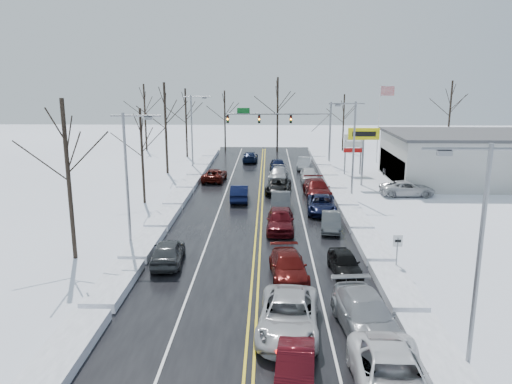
{
  "coord_description": "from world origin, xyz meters",
  "views": [
    {
      "loc": [
        0.72,
        -35.51,
        11.33
      ],
      "look_at": [
        -0.24,
        1.94,
        2.5
      ],
      "focal_mm": 35.0,
      "sensor_mm": 36.0,
      "label": 1
    }
  ],
  "objects_px": {
    "dealership_building": "(485,158)",
    "oncoming_car_0": "(240,201)",
    "flagpole": "(380,117)",
    "tires_plus_sign": "(364,138)",
    "traffic_signal_mast": "(290,122)"
  },
  "relations": [
    {
      "from": "flagpole",
      "to": "dealership_building",
      "type": "xyz_separation_m",
      "value": [
        8.8,
        -12.0,
        -3.27
      ]
    },
    {
      "from": "dealership_building",
      "to": "traffic_signal_mast",
      "type": "bearing_deg",
      "value": 154.05
    },
    {
      "from": "traffic_signal_mast",
      "to": "oncoming_car_0",
      "type": "bearing_deg",
      "value": -105.87
    },
    {
      "from": "tires_plus_sign",
      "to": "flagpole",
      "type": "distance_m",
      "value": 14.79
    },
    {
      "from": "dealership_building",
      "to": "oncoming_car_0",
      "type": "height_order",
      "value": "dealership_building"
    },
    {
      "from": "traffic_signal_mast",
      "to": "tires_plus_sign",
      "type": "relative_size",
      "value": 2.21
    },
    {
      "from": "dealership_building",
      "to": "oncoming_car_0",
      "type": "xyz_separation_m",
      "value": [
        -25.92,
        -8.96,
        -2.66
      ]
    },
    {
      "from": "traffic_signal_mast",
      "to": "flagpole",
      "type": "relative_size",
      "value": 1.33
    },
    {
      "from": "dealership_building",
      "to": "oncoming_car_0",
      "type": "bearing_deg",
      "value": -160.92
    },
    {
      "from": "traffic_signal_mast",
      "to": "tires_plus_sign",
      "type": "bearing_deg",
      "value": -59.54
    },
    {
      "from": "traffic_signal_mast",
      "to": "oncoming_car_0",
      "type": "xyz_separation_m",
      "value": [
        -5.39,
        -18.95,
        -5.48
      ]
    },
    {
      "from": "flagpole",
      "to": "dealership_building",
      "type": "distance_m",
      "value": 15.24
    },
    {
      "from": "flagpole",
      "to": "oncoming_car_0",
      "type": "relative_size",
      "value": 2.19
    },
    {
      "from": "tires_plus_sign",
      "to": "oncoming_car_0",
      "type": "relative_size",
      "value": 1.31
    },
    {
      "from": "flagpole",
      "to": "dealership_building",
      "type": "bearing_deg",
      "value": -53.73
    }
  ]
}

